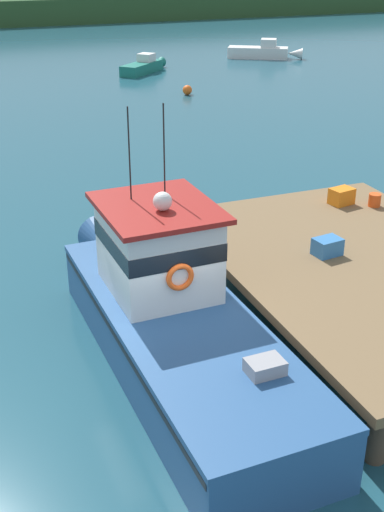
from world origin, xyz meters
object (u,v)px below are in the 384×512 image
at_px(bait_bucket, 375,200).
at_px(crate_single_by_cleat, 327,247).
at_px(mooring_buoy_channel_marker, 187,90).
at_px(moored_boat_far_left, 144,66).
at_px(moored_boat_mid_harbor, 263,52).
at_px(crate_stack_mid_dock, 342,196).
at_px(main_fishing_boat, 171,312).

bearing_deg(bait_bucket, crate_single_by_cleat, -142.53).
height_order(bait_bucket, mooring_buoy_channel_marker, bait_bucket).
bearing_deg(mooring_buoy_channel_marker, moored_boat_far_left, 90.65).
xyz_separation_m(moored_boat_mid_harbor, mooring_buoy_channel_marker, (-9.50, -9.61, -0.20)).
bearing_deg(crate_stack_mid_dock, moored_boat_far_left, 83.15).
xyz_separation_m(moored_boat_mid_harbor, moored_boat_far_left, (-9.58, -2.32, -0.07)).
height_order(main_fishing_boat, moored_boat_far_left, main_fishing_boat).
xyz_separation_m(bait_bucket, mooring_buoy_channel_marker, (2.63, 20.35, -1.11)).
height_order(main_fishing_boat, bait_bucket, main_fishing_boat).
xyz_separation_m(crate_single_by_cleat, bait_bucket, (2.78, 2.13, -0.02)).
relative_size(main_fishing_boat, bait_bucket, 28.95).
bearing_deg(mooring_buoy_channel_marker, moored_boat_mid_harbor, 45.33).
height_order(moored_boat_mid_harbor, moored_boat_far_left, moored_boat_mid_harbor).
height_order(crate_single_by_cleat, moored_boat_mid_harbor, crate_single_by_cleat).
height_order(moored_boat_mid_harbor, mooring_buoy_channel_marker, moored_boat_mid_harbor).
height_order(crate_single_by_cleat, bait_bucket, crate_single_by_cleat).
bearing_deg(main_fishing_boat, moored_boat_mid_harbor, 60.11).
relative_size(crate_single_by_cleat, moored_boat_mid_harbor, 0.12).
distance_m(crate_single_by_cleat, moored_boat_far_left, 30.26).
bearing_deg(main_fishing_boat, mooring_buoy_channel_marker, 68.01).
bearing_deg(crate_single_by_cleat, main_fishing_boat, -168.76).
xyz_separation_m(bait_bucket, moored_boat_far_left, (2.55, 27.64, -0.98)).
bearing_deg(main_fishing_boat, crate_single_by_cleat, 11.24).
relative_size(crate_single_by_cleat, moored_boat_far_left, 0.15).
bearing_deg(main_fishing_boat, moored_boat_far_left, 73.05).
distance_m(crate_single_by_cleat, bait_bucket, 3.50).
distance_m(crate_stack_mid_dock, moored_boat_far_left, 27.39).
distance_m(crate_stack_mid_dock, moored_boat_mid_harbor, 32.18).
relative_size(main_fishing_boat, mooring_buoy_channel_marker, 19.20).
distance_m(main_fishing_boat, bait_bucket, 7.38).
height_order(crate_single_by_cleat, mooring_buoy_channel_marker, crate_single_by_cleat).
bearing_deg(moored_boat_mid_harbor, mooring_buoy_channel_marker, -134.67).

